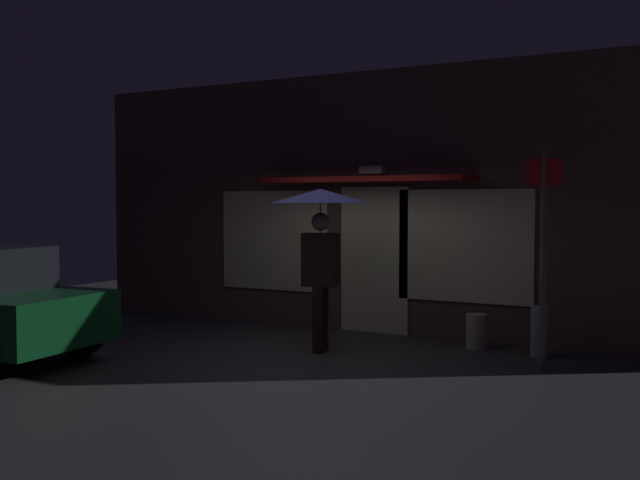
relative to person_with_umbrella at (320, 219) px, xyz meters
The scene contains 6 objects.
ground_plane 1.81m from the person_with_umbrella, 91.48° to the right, with size 18.00×18.00×0.00m, color #38353A.
building_facade 1.86m from the person_with_umbrella, 90.52° to the left, with size 10.52×1.00×3.94m.
person_with_umbrella is the anchor object (origin of this frame).
street_sign_post 2.84m from the person_with_umbrella, ahead, with size 0.40×0.07×2.56m.
sidewalk_bollard 2.58m from the person_with_umbrella, 33.70° to the left, with size 0.27×0.27×0.47m, color #B2A899.
sidewalk_bollard_2 3.14m from the person_with_umbrella, 21.95° to the left, with size 0.22×0.22×0.65m, color #9E998E.
Camera 1 is at (4.86, -8.16, 1.96)m, focal length 42.64 mm.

